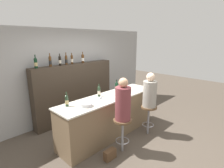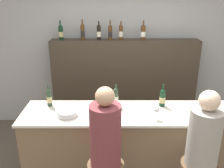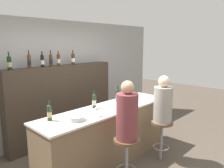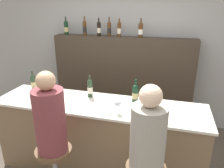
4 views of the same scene
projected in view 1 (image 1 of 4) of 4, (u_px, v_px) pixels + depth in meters
name	position (u px, v px, depth m)	size (l,w,h in m)	color
ground_plane	(119.00, 139.00, 4.16)	(16.00, 16.00, 0.00)	#4C4238
wall_back	(70.00, 74.00, 5.13)	(6.40, 0.05, 2.60)	#9E9E9E
bar_counter	(110.00, 116.00, 4.25)	(2.69, 0.69, 1.00)	brown
back_bar_cabinet	(76.00, 92.00, 5.10)	(2.52, 0.28, 1.64)	#382D23
wine_bottle_counter_0	(67.00, 101.00, 3.49)	(0.07, 0.07, 0.30)	#233823
wine_bottle_counter_1	(99.00, 91.00, 4.09)	(0.07, 0.07, 0.30)	#233823
wine_bottle_counter_2	(117.00, 87.00, 4.52)	(0.08, 0.08, 0.30)	black
wine_bottle_backbar_0	(36.00, 63.00, 4.12)	(0.08, 0.08, 0.32)	black
wine_bottle_backbar_1	(50.00, 61.00, 4.37)	(0.07, 0.07, 0.33)	#4C2D14
wine_bottle_backbar_2	(60.00, 60.00, 4.56)	(0.07, 0.07, 0.31)	black
wine_bottle_backbar_3	(66.00, 60.00, 4.69)	(0.07, 0.07, 0.33)	#4C2D14
wine_bottle_backbar_4	(72.00, 59.00, 4.81)	(0.07, 0.07, 0.31)	#4C2D14
wine_bottle_backbar_5	(83.00, 58.00, 5.07)	(0.08, 0.08, 0.32)	#4C2D14
wine_glass_0	(101.00, 98.00, 3.67)	(0.07, 0.07, 0.15)	silver
wine_glass_1	(124.00, 90.00, 4.18)	(0.08, 0.08, 0.16)	silver
metal_bowl	(86.00, 105.00, 3.52)	(0.24, 0.24, 0.07)	#B7B7BC
bar_stool_left	(123.00, 126.00, 3.59)	(0.39, 0.39, 0.73)	gray
guest_seated_left	(123.00, 102.00, 3.46)	(0.31, 0.31, 0.87)	brown
bar_stool_right	(149.00, 112.00, 4.28)	(0.39, 0.39, 0.73)	gray
guest_seated_right	(150.00, 92.00, 4.15)	(0.32, 0.32, 0.83)	gray
handbag	(110.00, 155.00, 3.45)	(0.26, 0.12, 0.20)	#513823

